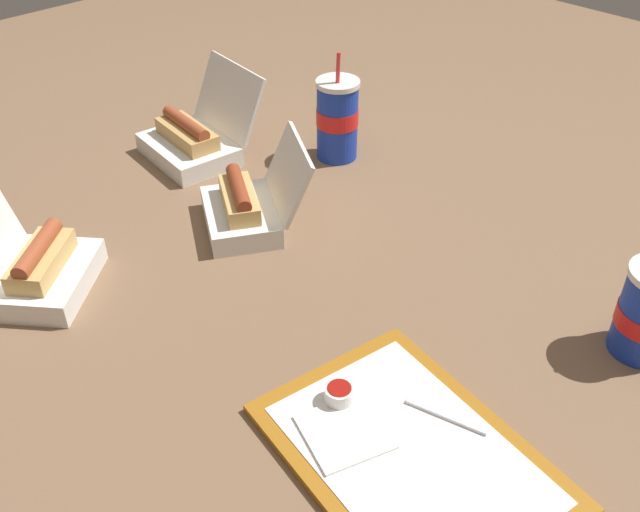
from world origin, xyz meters
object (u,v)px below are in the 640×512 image
Objects in this scene: ketchup_cup at (339,394)px; clamshell_hotdog_center at (194,139)px; food_tray at (411,456)px; soda_cup_front at (337,119)px; plastic_fork at (447,415)px; clamshell_hotdog_back at (246,206)px; clamshell_hotdog_corner at (37,268)px.

ketchup_cup is 0.74m from clamshell_hotdog_center.
ketchup_cup is (-0.12, -0.00, 0.02)m from food_tray.
soda_cup_front is at bearing 134.84° from ketchup_cup.
ketchup_cup is 0.36× the size of plastic_fork.
clamshell_hotdog_back is (-0.53, 0.11, 0.02)m from plastic_fork.
food_tray is 0.65m from clamshell_hotdog_corner.
clamshell_hotdog_center is 0.30m from soda_cup_front.
food_tray is 0.78m from soda_cup_front.
food_tray is at bearing -18.48° from clamshell_hotdog_center.
clamshell_hotdog_corner is (-0.09, -0.35, 0.00)m from clamshell_hotdog_back.
ketchup_cup is at bearing -21.66° from clamshell_hotdog_center.
soda_cup_front is at bearing 129.76° from plastic_fork.
clamshell_hotdog_corner reaches higher than food_tray.
plastic_fork is at bearing -13.57° from clamshell_hotdog_center.
clamshell_hotdog_back is 1.07× the size of soda_cup_front.
ketchup_cup is 0.46m from clamshell_hotdog_back.
clamshell_hotdog_back reaches higher than ketchup_cup.
plastic_fork is (0.12, 0.08, -0.01)m from ketchup_cup.
clamshell_hotdog_back is at bearing -77.24° from soda_cup_front.
plastic_fork is at bearing -34.19° from soda_cup_front.
clamshell_hotdog_corner is 1.10× the size of soda_cup_front.
clamshell_hotdog_center is at bearing 162.59° from clamshell_hotdog_back.
clamshell_hotdog_center is 0.91× the size of clamshell_hotdog_corner.
clamshell_hotdog_back is (-0.54, 0.19, 0.03)m from food_tray.
food_tray is 10.19× the size of ketchup_cup.
food_tray is 1.68× the size of clamshell_hotdog_back.
soda_cup_front reaches higher than clamshell_hotdog_corner.
clamshell_hotdog_corner is at bearing -104.61° from clamshell_hotdog_back.
plastic_fork is 0.83m from clamshell_hotdog_center.
food_tray is 1.63× the size of clamshell_hotdog_corner.
soda_cup_front is (-0.60, 0.41, 0.07)m from plastic_fork.
clamshell_hotdog_back reaches higher than food_tray.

